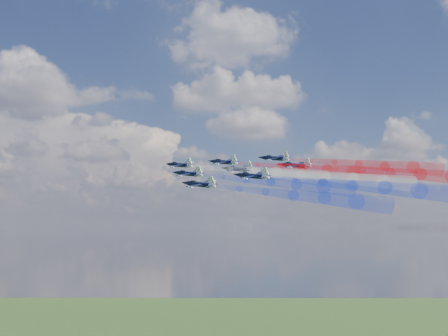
{
  "coord_description": "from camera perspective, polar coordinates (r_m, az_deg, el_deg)",
  "views": [
    {
      "loc": [
        -34.81,
        -128.93,
        124.88
      ],
      "look_at": [
        -15.74,
        24.59,
        141.5
      ],
      "focal_mm": 44.82,
      "sensor_mm": 36.0,
      "label": 1
    }
  ],
  "objects": [
    {
      "name": "jet_rear_left",
      "position": [
        138.98,
        2.88,
        -0.81
      ],
      "size": [
        14.66,
        14.74,
        6.68
      ],
      "primitive_type": null,
      "rotation": [
        0.14,
        -0.26,
        0.76
      ],
      "color": "black"
    },
    {
      "name": "trail_rear_left",
      "position": [
        125.71,
        12.99,
        -1.72
      ],
      "size": [
        34.04,
        33.77,
        10.33
      ],
      "primitive_type": null,
      "rotation": [
        0.14,
        -0.26,
        0.76
      ],
      "color": "blue"
    },
    {
      "name": "trail_rear_right",
      "position": [
        142.48,
        16.59,
        -0.44
      ],
      "size": [
        34.04,
        33.77,
        10.33
      ],
      "primitive_type": null,
      "rotation": [
        0.14,
        -0.26,
        0.76
      ],
      "color": "red"
    },
    {
      "name": "trail_inner_right",
      "position": [
        151.19,
        8.03,
        -0.01
      ],
      "size": [
        34.04,
        33.77,
        10.33
      ],
      "primitive_type": null,
      "rotation": [
        0.14,
        -0.26,
        0.76
      ],
      "color": "red"
    },
    {
      "name": "jet_outer_right",
      "position": [
        167.36,
        5.17,
        0.99
      ],
      "size": [
        14.66,
        14.74,
        6.68
      ],
      "primitive_type": null,
      "rotation": [
        0.14,
        -0.26,
        0.76
      ],
      "color": "black"
    },
    {
      "name": "trail_outer_right",
      "position": [
        154.63,
        13.59,
        0.41
      ],
      "size": [
        34.04,
        33.77,
        10.33
      ],
      "primitive_type": null,
      "rotation": [
        0.14,
        -0.26,
        0.76
      ],
      "color": "red"
    },
    {
      "name": "jet_outer_left",
      "position": [
        138.12,
        -2.52,
        -1.68
      ],
      "size": [
        14.66,
        14.74,
        6.68
      ],
      "primitive_type": null,
      "rotation": [
        0.14,
        -0.26,
        0.76
      ],
      "color": "black"
    },
    {
      "name": "jet_rear_right",
      "position": [
        154.13,
        7.24,
        0.26
      ],
      "size": [
        14.66,
        14.74,
        6.68
      ],
      "primitive_type": null,
      "rotation": [
        0.14,
        -0.26,
        0.76
      ],
      "color": "black"
    },
    {
      "name": "jet_inner_left",
      "position": [
        153.77,
        -3.68,
        -0.58
      ],
      "size": [
        14.66,
        14.74,
        6.68
      ],
      "primitive_type": null,
      "rotation": [
        0.14,
        -0.26,
        0.76
      ],
      "color": "black"
    },
    {
      "name": "jet_lead",
      "position": [
        167.34,
        -4.55,
        0.3
      ],
      "size": [
        14.66,
        14.74,
        6.68
      ],
      "primitive_type": null,
      "rotation": [
        0.14,
        -0.26,
        0.76
      ],
      "color": "black"
    },
    {
      "name": "trail_outer_left",
      "position": [
        122.66,
        7.12,
        -2.73
      ],
      "size": [
        34.04,
        33.77,
        10.33
      ],
      "primitive_type": null,
      "rotation": [
        0.14,
        -0.26,
        0.76
      ],
      "color": "blue"
    },
    {
      "name": "jet_inner_right",
      "position": [
        166.07,
        -0.05,
        0.61
      ],
      "size": [
        14.66,
        14.74,
        6.68
      ],
      "primitive_type": null,
      "rotation": [
        0.14,
        -0.26,
        0.76
      ],
      "color": "black"
    },
    {
      "name": "trail_inner_left",
      "position": [
        137.6,
        4.75,
        -1.4
      ],
      "size": [
        34.04,
        33.77,
        10.33
      ],
      "primitive_type": null,
      "rotation": [
        0.14,
        -0.26,
        0.76
      ],
      "color": "blue"
    },
    {
      "name": "trail_center_third",
      "position": [
        139.6,
        10.35,
        -0.87
      ],
      "size": [
        34.04,
        33.77,
        10.33
      ],
      "primitive_type": null,
      "rotation": [
        0.14,
        -0.26,
        0.76
      ],
      "color": "white"
    },
    {
      "name": "trail_lead",
      "position": [
        150.67,
        3.03,
        -0.35
      ],
      "size": [
        34.04,
        33.77,
        10.33
      ],
      "primitive_type": null,
      "rotation": [
        0.14,
        -0.26,
        0.76
      ],
      "color": "white"
    },
    {
      "name": "jet_center_third",
      "position": [
        153.72,
        1.43,
        -0.12
      ],
      "size": [
        14.66,
        14.74,
        6.68
      ],
      "primitive_type": null,
      "rotation": [
        0.14,
        -0.26,
        0.76
      ],
      "color": "black"
    }
  ]
}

